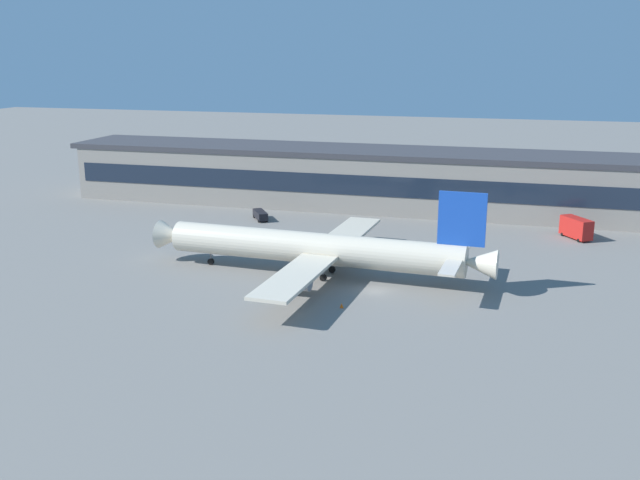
{
  "coord_description": "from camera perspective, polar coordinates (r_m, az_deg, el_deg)",
  "views": [
    {
      "loc": [
        20.04,
        -103.0,
        35.91
      ],
      "look_at": [
        -11.41,
        9.08,
        5.0
      ],
      "focal_mm": 40.2,
      "sensor_mm": 36.0,
      "label": 1
    }
  ],
  "objects": [
    {
      "name": "terminal_building",
      "position": [
        166.96,
        8.57,
        4.69
      ],
      "size": [
        173.91,
        20.04,
        13.68
      ],
      "color": "gray",
      "rests_on": "ground_plane"
    },
    {
      "name": "traffic_cone_0",
      "position": [
        103.53,
        1.73,
        -5.23
      ],
      "size": [
        0.55,
        0.55,
        0.69
      ],
      "primitive_type": "cone",
      "color": "#F2590C",
      "rests_on": "ground_plane"
    },
    {
      "name": "ground_plane",
      "position": [
        110.9,
        4.42,
        -4.07
      ],
      "size": [
        600.0,
        600.0,
        0.0
      ],
      "primitive_type": "plane",
      "color": "slate"
    },
    {
      "name": "belt_loader",
      "position": [
        157.07,
        -4.79,
        2.03
      ],
      "size": [
        5.2,
        6.44,
        1.95
      ],
      "color": "black",
      "rests_on": "ground_plane"
    },
    {
      "name": "catering_truck",
      "position": [
        149.31,
        19.69,
        0.97
      ],
      "size": [
        6.2,
        7.42,
        4.15
      ],
      "color": "red",
      "rests_on": "ground_plane"
    },
    {
      "name": "airliner",
      "position": [
        116.53,
        -0.1,
        -0.7
      ],
      "size": [
        58.16,
        49.95,
        15.45
      ],
      "color": "beige",
      "rests_on": "ground_plane"
    }
  ]
}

